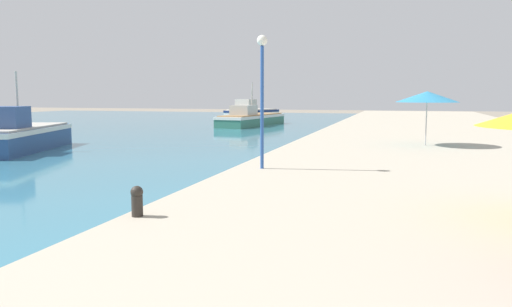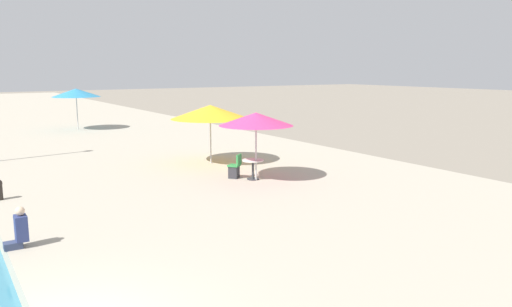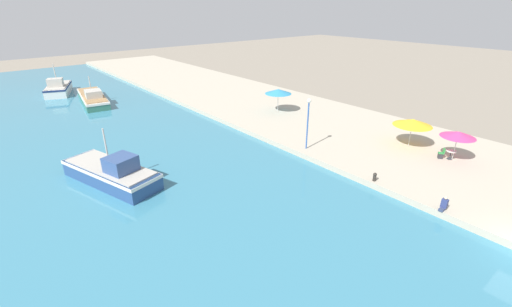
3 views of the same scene
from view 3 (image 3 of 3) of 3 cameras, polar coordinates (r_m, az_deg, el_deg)
name	(u,v)px [view 3 (image 3 of 3)]	position (r m, az deg, el deg)	size (l,w,h in m)	color
quay_promenade	(236,96)	(49.59, -3.40, 9.52)	(16.00, 90.00, 0.51)	#B2A893
fishing_boat_near	(112,172)	(27.71, -22.89, -2.88)	(5.10, 8.78, 4.27)	navy
fishing_boat_mid	(93,98)	(51.75, -25.56, 8.42)	(4.27, 10.75, 3.56)	#33705B
fishing_boat_far	(58,88)	(59.21, -30.09, 9.40)	(5.07, 7.47, 4.40)	silver
cafe_umbrella_pink	(458,134)	(31.99, 30.65, 2.77)	(2.68, 2.68, 2.49)	#B7B7B7
cafe_umbrella_white	(413,122)	(33.53, 24.67, 4.74)	(3.37, 3.37, 2.51)	#B7B7B7
cafe_umbrella_striped	(278,91)	(40.78, 3.72, 10.29)	(3.12, 3.12, 2.72)	#B7B7B7
cafe_table	(451,153)	(32.60, 29.72, 0.05)	(0.80, 0.80, 0.74)	#333338
cafe_chair_left	(441,155)	(32.45, 28.44, -0.18)	(0.58, 0.59, 0.91)	#2D2D33
person_at_quay	(444,204)	(24.58, 28.85, -7.39)	(0.52, 0.36, 0.96)	#333D5B
mooring_bollard	(375,177)	(26.41, 19.17, -3.65)	(0.26, 0.26, 0.65)	#2D2823
lamppost	(308,115)	(29.89, 8.69, 6.32)	(0.36, 0.36, 4.56)	#28519E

